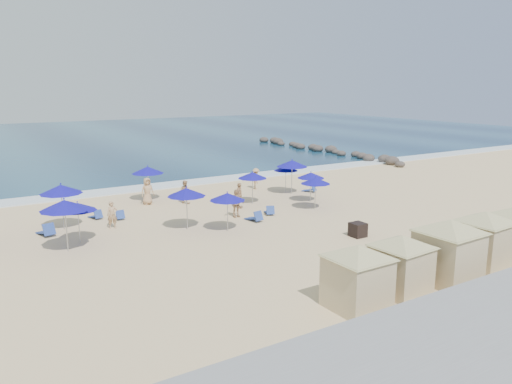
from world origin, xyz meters
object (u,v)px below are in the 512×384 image
at_px(trash_bin, 358,230).
at_px(umbrella_3, 78,207).
at_px(cabana_2, 449,243).
at_px(umbrella_9, 286,168).
at_px(cabana_4, 511,225).
at_px(umbrella_8, 316,181).
at_px(cabana_0, 358,269).
at_px(umbrella_11, 311,175).
at_px(cabana_3, 484,232).
at_px(beachgoer_3, 256,179).
at_px(umbrella_4, 148,170).
at_px(umbrella_2, 61,189).
at_px(beachgoer_4, 147,191).
at_px(beachgoer_0, 112,215).
at_px(rock_jetty, 322,149).
at_px(beachgoer_5, 236,203).
at_px(umbrella_5, 186,192).
at_px(umbrella_10, 292,164).
at_px(beachgoer_1, 185,192).
at_px(umbrella_7, 252,175).
at_px(cabana_1, 401,257).
at_px(umbrella_6, 227,197).
at_px(beachgoer_2, 239,195).
at_px(umbrella_1, 64,205).

xyz_separation_m(trash_bin, umbrella_3, (-13.04, 6.92, 1.54)).
xyz_separation_m(cabana_2, umbrella_9, (4.66, 18.20, 0.15)).
height_order(cabana_4, umbrella_8, cabana_4).
distance_m(cabana_0, umbrella_8, 14.90).
xyz_separation_m(cabana_4, umbrella_11, (-1.19, 13.94, 0.40)).
bearing_deg(cabana_3, trash_bin, 105.42).
bearing_deg(beachgoer_3, umbrella_4, 110.34).
height_order(cabana_4, umbrella_11, cabana_4).
distance_m(umbrella_2, beachgoer_4, 7.14).
xyz_separation_m(cabana_3, beachgoer_0, (-12.53, 14.92, -0.81)).
distance_m(cabana_3, umbrella_11, 14.20).
height_order(rock_jetty, beachgoer_5, beachgoer_5).
bearing_deg(umbrella_9, umbrella_11, -96.93).
distance_m(umbrella_5, beachgoer_3, 11.98).
bearing_deg(umbrella_10, umbrella_3, -166.95).
relative_size(cabana_4, beachgoer_1, 2.57).
bearing_deg(umbrella_9, umbrella_7, -155.09).
relative_size(cabana_4, umbrella_10, 1.56).
distance_m(trash_bin, cabana_1, 7.52).
height_order(umbrella_7, beachgoer_1, umbrella_7).
bearing_deg(umbrella_11, cabana_4, -85.13).
height_order(cabana_3, umbrella_6, cabana_3).
bearing_deg(rock_jetty, umbrella_9, -136.15).
distance_m(cabana_2, beachgoer_3, 20.62).
distance_m(umbrella_2, umbrella_10, 16.61).
distance_m(umbrella_7, umbrella_8, 4.46).
relative_size(umbrella_6, beachgoer_2, 1.33).
bearing_deg(cabana_1, beachgoer_2, 84.21).
relative_size(rock_jetty, umbrella_7, 11.60).
xyz_separation_m(trash_bin, umbrella_10, (3.36, 10.72, 1.93)).
bearing_deg(umbrella_8, beachgoer_2, 143.96).
xyz_separation_m(umbrella_1, umbrella_10, (17.24, 4.94, -0.04)).
relative_size(trash_bin, umbrella_4, 0.30).
relative_size(beachgoer_0, beachgoer_1, 0.98).
xyz_separation_m(umbrella_4, umbrella_11, (9.55, -6.30, -0.33)).
xyz_separation_m(beachgoer_2, beachgoer_5, (-1.34, -1.89, 0.02)).
relative_size(umbrella_9, umbrella_10, 0.80).
bearing_deg(beachgoer_5, beachgoer_1, 109.22).
relative_size(umbrella_8, umbrella_9, 1.05).
bearing_deg(beachgoer_3, umbrella_2, 127.65).
distance_m(umbrella_2, umbrella_3, 3.03).
bearing_deg(umbrella_5, umbrella_3, 173.07).
bearing_deg(rock_jetty, umbrella_5, -141.88).
relative_size(umbrella_4, umbrella_10, 0.96).
bearing_deg(umbrella_3, beachgoer_1, 32.35).
bearing_deg(umbrella_9, umbrella_2, -174.42).
relative_size(umbrella_1, umbrella_8, 1.22).
distance_m(umbrella_1, umbrella_4, 11.12).
relative_size(beachgoer_1, beachgoer_4, 0.87).
relative_size(cabana_1, beachgoer_4, 2.22).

